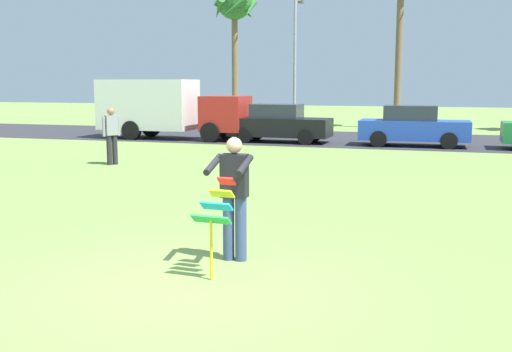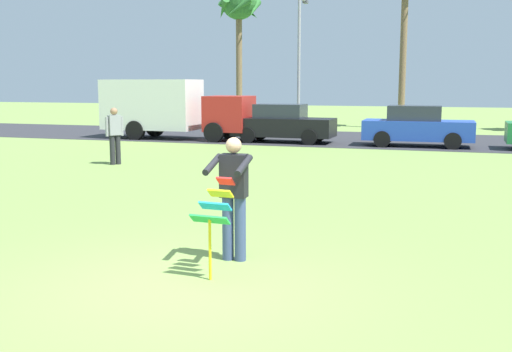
{
  "view_description": "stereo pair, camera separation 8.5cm",
  "coord_description": "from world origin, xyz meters",
  "px_view_note": "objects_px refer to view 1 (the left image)",
  "views": [
    {
      "loc": [
        2.94,
        -6.59,
        2.46
      ],
      "look_at": [
        0.19,
        2.23,
        1.05
      ],
      "focal_mm": 42.68,
      "sensor_mm": 36.0,
      "label": 1
    },
    {
      "loc": [
        3.02,
        -6.56,
        2.46
      ],
      "look_at": [
        0.19,
        2.23,
        1.05
      ],
      "focal_mm": 42.68,
      "sensor_mm": 36.0,
      "label": 2
    }
  ],
  "objects_px": {
    "kite_held": "(216,211)",
    "parked_car_black": "(279,124)",
    "person_kite_flyer": "(234,194)",
    "parked_truck_red_cab": "(165,107)",
    "palm_tree_left_near": "(235,8)",
    "streetlight_pole": "(295,54)",
    "parked_car_blue": "(413,127)",
    "person_walker_near": "(112,134)"
  },
  "relations": [
    {
      "from": "kite_held",
      "to": "parked_car_black",
      "type": "bearing_deg",
      "value": 102.6
    },
    {
      "from": "person_kite_flyer",
      "to": "kite_held",
      "type": "height_order",
      "value": "person_kite_flyer"
    },
    {
      "from": "person_kite_flyer",
      "to": "parked_car_black",
      "type": "bearing_deg",
      "value": 103.07
    },
    {
      "from": "person_kite_flyer",
      "to": "parked_truck_red_cab",
      "type": "relative_size",
      "value": 0.26
    },
    {
      "from": "palm_tree_left_near",
      "to": "person_kite_flyer",
      "type": "bearing_deg",
      "value": -70.75
    },
    {
      "from": "parked_truck_red_cab",
      "to": "streetlight_pole",
      "type": "relative_size",
      "value": 0.96
    },
    {
      "from": "parked_truck_red_cab",
      "to": "parked_car_blue",
      "type": "distance_m",
      "value": 10.73
    },
    {
      "from": "person_kite_flyer",
      "to": "streetlight_pole",
      "type": "height_order",
      "value": "streetlight_pole"
    },
    {
      "from": "parked_car_black",
      "to": "streetlight_pole",
      "type": "relative_size",
      "value": 0.6
    },
    {
      "from": "parked_truck_red_cab",
      "to": "person_walker_near",
      "type": "relative_size",
      "value": 3.88
    },
    {
      "from": "parked_truck_red_cab",
      "to": "parked_car_black",
      "type": "relative_size",
      "value": 1.59
    },
    {
      "from": "parked_car_black",
      "to": "palm_tree_left_near",
      "type": "bearing_deg",
      "value": 118.49
    },
    {
      "from": "palm_tree_left_near",
      "to": "person_walker_near",
      "type": "distance_m",
      "value": 19.62
    },
    {
      "from": "parked_car_blue",
      "to": "person_kite_flyer",
      "type": "bearing_deg",
      "value": -95.24
    },
    {
      "from": "kite_held",
      "to": "palm_tree_left_near",
      "type": "distance_m",
      "value": 29.91
    },
    {
      "from": "kite_held",
      "to": "parked_car_blue",
      "type": "relative_size",
      "value": 0.3
    },
    {
      "from": "parked_car_black",
      "to": "parked_car_blue",
      "type": "relative_size",
      "value": 1.0
    },
    {
      "from": "parked_truck_red_cab",
      "to": "palm_tree_left_near",
      "type": "xyz_separation_m",
      "value": [
        -0.27,
        10.18,
        5.45
      ]
    },
    {
      "from": "person_walker_near",
      "to": "person_kite_flyer",
      "type": "bearing_deg",
      "value": -50.77
    },
    {
      "from": "person_kite_flyer",
      "to": "streetlight_pole",
      "type": "bearing_deg",
      "value": 101.77
    },
    {
      "from": "parked_car_black",
      "to": "palm_tree_left_near",
      "type": "height_order",
      "value": "palm_tree_left_near"
    },
    {
      "from": "kite_held",
      "to": "person_kite_flyer",
      "type": "bearing_deg",
      "value": 91.44
    },
    {
      "from": "parked_car_black",
      "to": "person_walker_near",
      "type": "distance_m",
      "value": 8.89
    },
    {
      "from": "palm_tree_left_near",
      "to": "streetlight_pole",
      "type": "xyz_separation_m",
      "value": [
        4.33,
        -2.52,
        -2.86
      ]
    },
    {
      "from": "parked_truck_red_cab",
      "to": "parked_car_black",
      "type": "bearing_deg",
      "value": 0.01
    },
    {
      "from": "kite_held",
      "to": "person_walker_near",
      "type": "bearing_deg",
      "value": 127.0
    },
    {
      "from": "person_kite_flyer",
      "to": "parked_truck_red_cab",
      "type": "height_order",
      "value": "parked_truck_red_cab"
    },
    {
      "from": "kite_held",
      "to": "parked_truck_red_cab",
      "type": "xyz_separation_m",
      "value": [
        -9.18,
        17.56,
        0.55
      ]
    },
    {
      "from": "parked_car_blue",
      "to": "streetlight_pole",
      "type": "bearing_deg",
      "value": 130.94
    },
    {
      "from": "person_kite_flyer",
      "to": "parked_truck_red_cab",
      "type": "xyz_separation_m",
      "value": [
        -9.16,
        16.83,
        0.46
      ]
    },
    {
      "from": "parked_truck_red_cab",
      "to": "person_walker_near",
      "type": "distance_m",
      "value": 8.67
    },
    {
      "from": "person_kite_flyer",
      "to": "person_walker_near",
      "type": "xyz_separation_m",
      "value": [
        -6.92,
        8.47,
        -0.02
      ]
    },
    {
      "from": "parked_truck_red_cab",
      "to": "palm_tree_left_near",
      "type": "distance_m",
      "value": 11.55
    },
    {
      "from": "kite_held",
      "to": "person_walker_near",
      "type": "xyz_separation_m",
      "value": [
        -6.94,
        9.2,
        0.07
      ]
    },
    {
      "from": "parked_car_black",
      "to": "kite_held",
      "type": "bearing_deg",
      "value": -77.4
    },
    {
      "from": "kite_held",
      "to": "parked_car_blue",
      "type": "xyz_separation_m",
      "value": [
        1.53,
        17.56,
        -0.09
      ]
    },
    {
      "from": "kite_held",
      "to": "person_walker_near",
      "type": "relative_size",
      "value": 0.72
    },
    {
      "from": "person_kite_flyer",
      "to": "parked_car_blue",
      "type": "xyz_separation_m",
      "value": [
        1.54,
        16.83,
        -0.18
      ]
    },
    {
      "from": "palm_tree_left_near",
      "to": "person_walker_near",
      "type": "xyz_separation_m",
      "value": [
        2.51,
        -18.54,
        -5.93
      ]
    },
    {
      "from": "person_kite_flyer",
      "to": "person_walker_near",
      "type": "relative_size",
      "value": 1.0
    },
    {
      "from": "kite_held",
      "to": "palm_tree_left_near",
      "type": "relative_size",
      "value": 0.15
    },
    {
      "from": "parked_car_blue",
      "to": "person_walker_near",
      "type": "xyz_separation_m",
      "value": [
        -8.46,
        -8.36,
        0.16
      ]
    }
  ]
}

